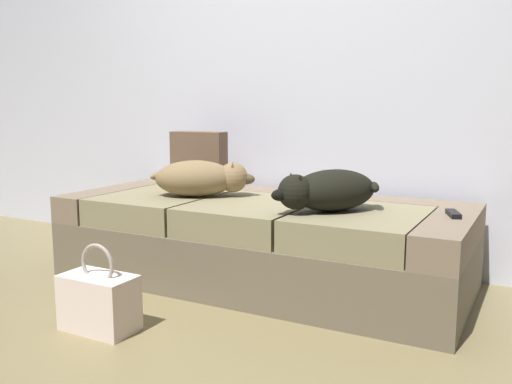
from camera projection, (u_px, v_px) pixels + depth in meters
The scene contains 8 objects.
ground_plane at pixel (136, 355), 2.11m from camera, with size 10.00×10.00×0.00m, color olive.
back_wall at pixel (305, 29), 3.29m from camera, with size 6.40×0.10×2.80m, color silver.
couch at pixel (260, 241), 2.98m from camera, with size 2.16×0.90×0.45m.
dog_tan at pixel (202, 178), 3.04m from camera, with size 0.56×0.43×0.20m.
dog_dark at pixel (327, 190), 2.61m from camera, with size 0.46×0.52×0.20m.
tv_remote at pixel (453, 214), 2.51m from camera, with size 0.04×0.15×0.02m, color black.
throw_pillow at pixel (199, 159), 3.39m from camera, with size 0.34×0.12×0.34m, color brown.
handbag at pixel (99, 301), 2.33m from camera, with size 0.32×0.18×0.38m.
Camera 1 is at (1.34, -1.54, 0.95)m, focal length 38.71 mm.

